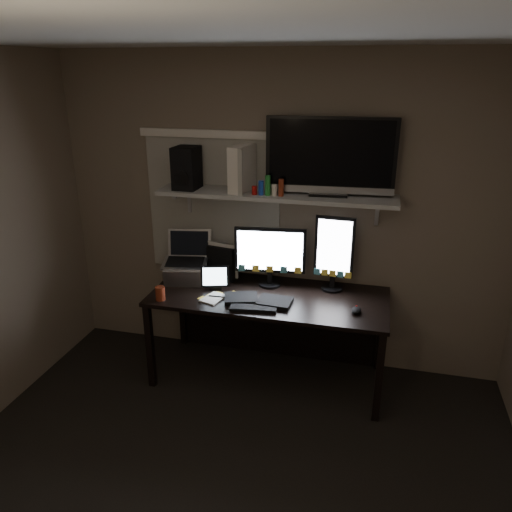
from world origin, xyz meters
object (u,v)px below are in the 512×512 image
(monitor_landscape, at_px, (270,257))
(laptop, at_px, (185,258))
(keyboard, at_px, (258,300))
(mouse, at_px, (356,310))
(game_console, at_px, (242,168))
(cup, at_px, (160,293))
(desk, at_px, (272,309))
(tablet, at_px, (216,277))
(speaker, at_px, (187,168))
(tv, at_px, (330,157))
(monitor_portrait, at_px, (334,253))

(monitor_landscape, xyz_separation_m, laptop, (-0.68, -0.09, -0.05))
(keyboard, bearing_deg, monitor_landscape, 79.71)
(mouse, height_order, game_console, game_console)
(laptop, relative_size, cup, 3.81)
(monitor_landscape, distance_m, keyboard, 0.40)
(desk, relative_size, tablet, 8.14)
(desk, distance_m, tablet, 0.52)
(mouse, relative_size, cup, 1.00)
(keyboard, relative_size, speaker, 1.60)
(monitor_landscape, relative_size, game_console, 1.62)
(keyboard, bearing_deg, cup, -176.04)
(desk, relative_size, tv, 1.94)
(keyboard, bearing_deg, tablet, 151.03)
(desk, relative_size, keyboard, 3.51)
(monitor_landscape, xyz_separation_m, tv, (0.42, 0.06, 0.78))
(laptop, height_order, tv, tv)
(tv, bearing_deg, keyboard, -143.15)
(laptop, relative_size, speaker, 1.24)
(monitor_landscape, height_order, game_console, game_console)
(monitor_portrait, relative_size, laptop, 1.51)
(desk, xyz_separation_m, monitor_landscape, (-0.03, 0.06, 0.42))
(keyboard, distance_m, mouse, 0.72)
(tv, height_order, speaker, tv)
(mouse, distance_m, tablet, 1.11)
(keyboard, bearing_deg, game_console, 114.18)
(desk, distance_m, monitor_landscape, 0.43)
(desk, bearing_deg, mouse, -21.19)
(mouse, bearing_deg, desk, 163.16)
(monitor_landscape, distance_m, game_console, 0.71)
(speaker, bearing_deg, cup, -98.16)
(monitor_landscape, height_order, cup, monitor_landscape)
(mouse, xyz_separation_m, game_console, (-0.92, 0.34, 0.90))
(mouse, relative_size, tv, 0.11)
(mouse, bearing_deg, tablet, 176.63)
(game_console, height_order, speaker, game_console)
(monitor_portrait, relative_size, tv, 0.65)
(tablet, bearing_deg, laptop, 146.40)
(tv, xyz_separation_m, speaker, (-1.08, -0.06, -0.12))
(desk, relative_size, mouse, 17.23)
(desk, xyz_separation_m, keyboard, (-0.05, -0.26, 0.19))
(tablet, bearing_deg, monitor_portrait, -4.09)
(tablet, distance_m, tv, 1.26)
(keyboard, relative_size, tv, 0.55)
(monitor_portrait, bearing_deg, mouse, -55.91)
(tv, distance_m, game_console, 0.66)
(monitor_landscape, bearing_deg, tablet, -163.90)
(desk, relative_size, laptop, 4.53)
(monitor_landscape, height_order, laptop, monitor_landscape)
(monitor_landscape, bearing_deg, cup, -154.96)
(monitor_portrait, bearing_deg, monitor_landscape, -171.15)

